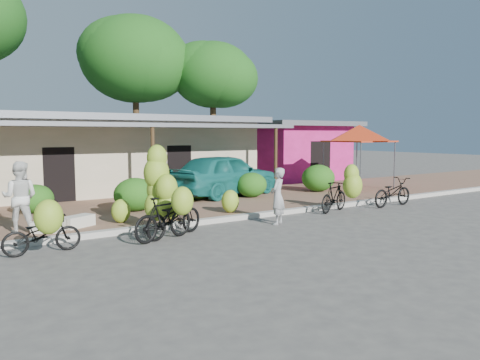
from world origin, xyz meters
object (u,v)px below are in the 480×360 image
object	(u,v)px
red_canopy	(359,133)
bike_far_left	(43,231)
bike_left	(166,216)
bike_far_right	(392,192)
bystander	(20,197)
bike_right	(341,191)
teal_van	(224,175)
vendor	(278,196)
sack_near	(78,221)
sack_far	(48,227)
tree_near_right	(209,73)
bike_center	(167,201)
tree_center_right	(131,58)

from	to	relation	value
red_canopy	bike_far_left	xyz separation A→B (m)	(-14.12, -3.95, -2.09)
red_canopy	bike_left	xyz separation A→B (m)	(-11.37, -4.19, -2.00)
bike_far_right	bystander	world-z (taller)	bystander
bike_right	teal_van	size ratio (longest dim) A/B	0.35
bike_far_left	teal_van	size ratio (longest dim) A/B	0.33
bystander	vendor	bearing A→B (deg)	-173.73
red_canopy	bike_right	distance (m)	6.41
sack_near	bystander	size ratio (longest dim) A/B	0.48
red_canopy	sack_near	distance (m)	13.20
red_canopy	sack_far	world-z (taller)	red_canopy
tree_near_right	bike_far_left	bearing A→B (deg)	-131.40
red_canopy	bystander	xyz separation A→B (m)	(-14.22, -1.79, -1.60)
sack_near	vendor	size ratio (longest dim) A/B	0.52
bike_left	bystander	distance (m)	3.75
vendor	bystander	bearing A→B (deg)	-53.30
red_canopy	teal_van	world-z (taller)	red_canopy
red_canopy	vendor	world-z (taller)	red_canopy
bike_far_right	sack_far	distance (m)	11.38
sack_far	vendor	distance (m)	6.14
bike_center	bystander	size ratio (longest dim) A/B	1.29
red_canopy	bike_center	xyz separation A→B (m)	(-11.11, -3.65, -1.73)
bike_center	sack_near	distance (m)	2.56
bike_right	sack_far	world-z (taller)	bike_right
bike_right	sack_far	xyz separation A→B (m)	(-8.75, 1.51, -0.44)
bike_left	sack_far	bearing A→B (deg)	31.55
tree_near_right	teal_van	xyz separation A→B (m)	(-4.23, -8.41, -5.16)
bike_left	bike_far_right	world-z (taller)	bike_left
bike_center	vendor	world-z (taller)	bike_center
tree_center_right	red_canopy	distance (m)	13.90
bike_far_left	sack_far	world-z (taller)	bike_far_left
tree_center_right	bike_far_right	size ratio (longest dim) A/B	4.73
bike_far_right	bystander	bearing A→B (deg)	78.46
bike_far_right	bystander	size ratio (longest dim) A/B	1.10
tree_near_right	bike_far_right	size ratio (longest dim) A/B	4.05
vendor	bike_far_left	bearing A→B (deg)	-34.68
teal_van	tree_center_right	bearing A→B (deg)	-16.15
sack_near	bystander	distance (m)	1.56
vendor	bystander	xyz separation A→B (m)	(-6.37, 2.27, 0.20)
red_canopy	bike_center	distance (m)	11.82
red_canopy	bike_right	size ratio (longest dim) A/B	2.01
bike_far_left	sack_near	world-z (taller)	bike_far_left
bike_center	sack_near	size ratio (longest dim) A/B	2.71
bike_far_left	teal_van	xyz separation A→B (m)	(7.85, 5.29, 0.44)
bike_far_left	vendor	world-z (taller)	vendor
tree_near_right	red_canopy	world-z (taller)	tree_near_right
red_canopy	bike_left	world-z (taller)	red_canopy
sack_near	teal_van	xyz separation A→B (m)	(6.58, 3.22, 0.69)
vendor	teal_van	bearing A→B (deg)	-140.02
sack_far	teal_van	xyz separation A→B (m)	(7.39, 3.48, 0.70)
red_canopy	bike_left	bearing A→B (deg)	-159.77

